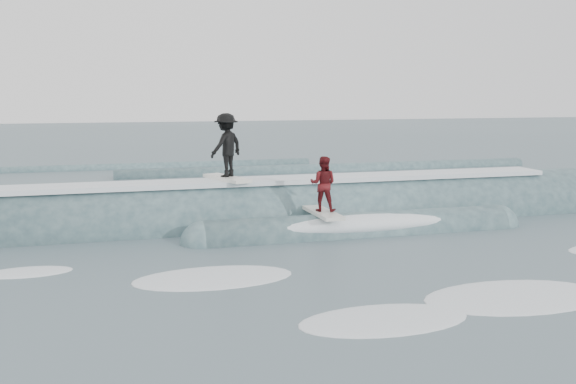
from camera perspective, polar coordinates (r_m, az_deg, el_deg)
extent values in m
plane|color=#3F575D|center=(14.44, 5.42, -7.19)|extent=(160.00, 160.00, 0.00)
cylinder|color=#334E57|center=(19.93, -0.79, -2.71)|extent=(21.52, 2.50, 2.50)
sphere|color=#334E57|center=(24.95, 23.81, -1.13)|extent=(2.50, 2.50, 2.50)
cylinder|color=#334E57|center=(18.45, 6.42, -3.69)|extent=(9.00, 1.23, 1.23)
sphere|color=#334E57|center=(17.28, -7.56, -4.56)|extent=(1.23, 1.23, 1.23)
sphere|color=#334E57|center=(20.56, 18.12, -2.79)|extent=(1.23, 1.23, 1.23)
cube|color=white|center=(19.71, -0.80, 1.06)|extent=(18.00, 1.30, 0.14)
ellipsoid|color=white|center=(18.39, 6.44, -2.78)|extent=(7.60, 1.30, 0.60)
cube|color=white|center=(19.33, -5.47, 1.23)|extent=(1.19, 2.07, 0.10)
imported|color=black|center=(19.23, -5.51, 4.17)|extent=(1.39, 1.31, 1.89)
cube|color=silver|center=(17.93, 3.12, -1.85)|extent=(0.59, 2.01, 0.10)
imported|color=#4F0E11|center=(17.80, 3.14, 0.74)|extent=(0.93, 0.86, 1.53)
ellipsoid|color=white|center=(11.65, 8.53, -11.19)|extent=(2.63, 1.79, 0.10)
ellipsoid|color=white|center=(13.53, 19.56, -8.76)|extent=(3.08, 2.10, 0.10)
ellipsoid|color=white|center=(15.56, -22.19, -6.64)|extent=(1.69, 1.15, 0.10)
ellipsoid|color=white|center=(14.12, -6.65, -7.58)|extent=(2.94, 2.00, 0.10)
cylinder|color=#334E57|center=(27.34, -21.28, -0.18)|extent=(22.00, 0.70, 0.70)
cylinder|color=#334E57|center=(33.16, 4.12, 1.86)|extent=(22.00, 0.80, 0.80)
cylinder|color=#334E57|center=(35.15, -15.60, 1.95)|extent=(22.00, 0.60, 0.60)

